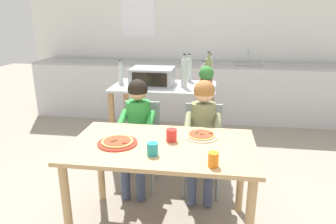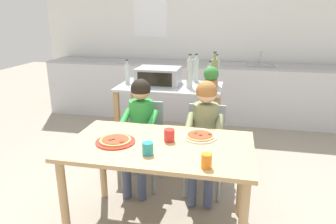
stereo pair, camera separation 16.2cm
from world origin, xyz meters
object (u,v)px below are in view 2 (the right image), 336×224
Objects in this scene: bottle_tall_green_wine at (214,73)px; dining_table at (159,157)px; dining_chair_right at (205,142)px; drinking_cup_red at (169,135)px; pizza_plate_white at (200,136)px; bottle_brown_beer at (196,70)px; potted_herb_plant at (211,79)px; drinking_cup_orange at (207,161)px; child_in_olive_shirt at (205,127)px; dining_chair_left at (144,137)px; bottle_squat_spirits at (216,73)px; kitchen_island_cart at (170,111)px; bottle_dark_olive_oil at (210,74)px; bottle_slim_sauce at (127,73)px; toaster_oven at (159,76)px; bottle_clear_vinegar at (190,73)px; child_in_green_shirt at (140,123)px; drinking_cup_teal at (148,148)px; pizza_plate_red_rimmed at (115,141)px.

dining_table is at bearing -103.90° from bottle_tall_green_wine.
dining_chair_right is 0.71m from drinking_cup_red.
dining_chair_right is 3.22× the size of pizza_plate_white.
bottle_brown_beer is 0.52m from potted_herb_plant.
drinking_cup_orange reaches higher than dining_table.
child_in_olive_shirt reaches higher than drinking_cup_orange.
dining_chair_right is at bearing -0.26° from dining_chair_left.
pizza_plate_white is at bearing 27.19° from drinking_cup_red.
potted_herb_plant is at bearing -95.81° from bottle_squat_spirits.
kitchen_island_cart is at bearing 154.46° from potted_herb_plant.
kitchen_island_cart reaches higher than dining_table.
dining_chair_left is (-0.56, -0.69, -0.51)m from bottle_dark_olive_oil.
bottle_brown_beer reaches higher than drinking_cup_orange.
bottle_slim_sauce reaches higher than dining_chair_left.
bottle_slim_sauce is at bearing 118.37° from dining_table.
bottle_dark_olive_oil is 0.87m from child_in_olive_shirt.
dining_chair_right is at bearing -42.76° from toaster_oven.
bottle_clear_vinegar reaches higher than child_in_green_shirt.
child_in_olive_shirt is at bearing 63.77° from dining_table.
bottle_clear_vinegar is 0.31m from bottle_squat_spirits.
drinking_cup_teal is (-0.32, -1.16, -0.25)m from potted_herb_plant.
kitchen_island_cart is 1.05× the size of child_in_green_shirt.
drinking_cup_orange is at bearing -86.10° from potted_herb_plant.
pizza_plate_red_rimmed is at bearing -134.99° from child_in_olive_shirt.
kitchen_island_cart is 0.82× the size of dining_table.
bottle_squat_spirits is 0.31m from potted_herb_plant.
drinking_cup_teal is (-0.03, -0.18, 0.15)m from dining_table.
dining_table is 4.62× the size of pizza_plate_red_rimmed.
child_in_green_shirt is at bearing -63.04° from bottle_slim_sauce.
pizza_plate_red_rimmed is at bearing -104.79° from bottle_brown_beer.
child_in_olive_shirt is at bearing -92.96° from bottle_squat_spirits.
bottle_tall_green_wine is 0.35× the size of child_in_olive_shirt.
bottle_dark_olive_oil is 0.19× the size of dining_table.
pizza_plate_white is (0.20, -1.28, -0.28)m from bottle_brown_beer.
toaster_oven is 5.30× the size of drinking_cup_teal.
kitchen_island_cart is 3.28× the size of bottle_squat_spirits.
bottle_tall_green_wine is at bearing 85.91° from potted_herb_plant.
drinking_cup_red is (0.09, 0.25, 0.00)m from drinking_cup_teal.
pizza_plate_red_rimmed is 0.32m from drinking_cup_teal.
bottle_slim_sauce reaches higher than drinking_cup_orange.
dining_table is 5.33× the size of pizza_plate_white.
child_in_green_shirt is 0.60m from child_in_olive_shirt.
dining_chair_left is (-0.60, -0.30, -0.54)m from potted_herb_plant.
bottle_dark_olive_oil is 1.44m from dining_table.
drinking_cup_teal is at bearing -112.64° from child_in_olive_shirt.
bottle_clear_vinegar reaches higher than drinking_cup_red.
dining_chair_right is (-0.04, -0.62, -0.55)m from bottle_squat_spirits.
toaster_oven is 0.36m from bottle_slim_sauce.
dining_chair_left is 0.82m from pizza_plate_white.
dining_chair_left is at bearing -58.06° from bottle_slim_sauce.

